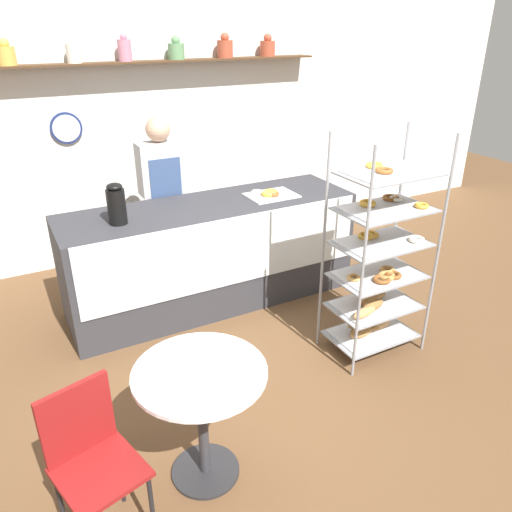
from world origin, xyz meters
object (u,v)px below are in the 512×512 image
Objects in this scene: pastry_rack at (377,269)px; cafe_table at (201,398)px; donut_tray_counter at (270,194)px; cafe_chair at (90,451)px; coffee_carafe at (116,204)px; person_worker at (163,197)px.

pastry_rack is 2.35× the size of cafe_table.
donut_tray_counter is (1.45, 1.80, 0.42)m from cafe_table.
coffee_carafe is (0.66, 1.85, 0.58)m from cafe_chair.
donut_tray_counter is at bearing 27.00° from cafe_chair.
coffee_carafe is at bearing -133.27° from person_worker.
cafe_table is at bearing -7.78° from cafe_chair.
pastry_rack is 2.10m from coffee_carafe.
coffee_carafe is 1.41m from donut_tray_counter.
donut_tray_counter is at bearing -35.40° from person_worker.
cafe_chair is at bearing -172.46° from cafe_table.
pastry_rack reaches higher than coffee_carafe.
coffee_carafe is at bearing 55.13° from cafe_chair.
person_worker is 2.22× the size of cafe_table.
person_worker reaches higher than donut_tray_counter.
donut_tray_counter is (1.40, 0.02, -0.14)m from coffee_carafe.
cafe_table is 1.86m from coffee_carafe.
coffee_carafe is 0.75× the size of donut_tray_counter.
pastry_rack reaches higher than person_worker.
cafe_table is 2.34m from donut_tray_counter.
cafe_chair is at bearing -137.69° from donut_tray_counter.
pastry_rack reaches higher than cafe_chair.
cafe_table is 0.62m from cafe_chair.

